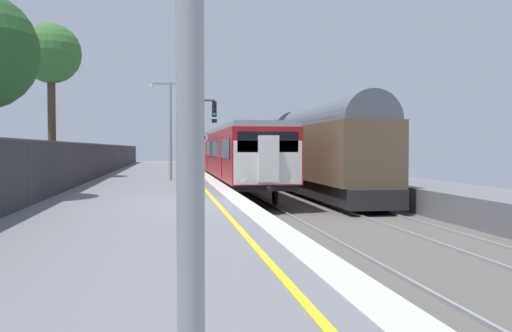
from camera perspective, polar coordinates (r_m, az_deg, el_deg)
name	(u,v)px	position (r m, az deg, el deg)	size (l,w,h in m)	color
ground	(317,222)	(16.56, 6.33, -5.74)	(17.40, 110.00, 1.21)	slate
commuter_train_at_platform	(221,153)	(40.58, -3.63, 1.40)	(2.83, 39.25, 3.81)	maroon
freight_train_adjacent_track	(276,148)	(40.72, 2.05, 1.91)	(2.60, 40.69, 4.81)	#232326
signal_gantry	(205,127)	(35.50, -5.23, 4.03)	(1.10, 0.24, 4.69)	#47474C
speed_limit_sign	(203,148)	(31.62, -5.46, 1.85)	(0.59, 0.08, 2.48)	#59595B
platform_lamp_mid	(170,121)	(27.66, -8.81, 4.58)	(2.00, 0.20, 4.84)	#93999E
platform_back_fence	(30,171)	(16.28, -22.28, -0.49)	(0.07, 99.00, 1.82)	#282B2D
background_tree_left	(52,56)	(31.90, -20.32, 10.55)	(3.18, 3.18, 8.23)	#473323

